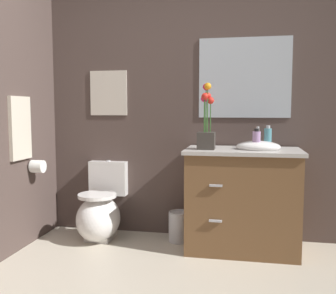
# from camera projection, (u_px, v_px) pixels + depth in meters

# --- Properties ---
(wall_back) EXTENTS (4.28, 0.05, 2.50)m
(wall_back) POSITION_uv_depth(u_px,v_px,m) (217.00, 101.00, 3.52)
(wall_back) COLOR #4C3D38
(wall_back) RESTS_ON ground_plane
(toilet) EXTENTS (0.38, 0.59, 0.69)m
(toilet) POSITION_uv_depth(u_px,v_px,m) (100.00, 213.00, 3.52)
(toilet) COLOR white
(toilet) RESTS_ON ground_plane
(vanity_cabinet) EXTENTS (0.94, 0.56, 1.03)m
(vanity_cabinet) POSITION_uv_depth(u_px,v_px,m) (243.00, 198.00, 3.24)
(vanity_cabinet) COLOR brown
(vanity_cabinet) RESTS_ON ground_plane
(flower_vase) EXTENTS (0.14, 0.14, 0.54)m
(flower_vase) POSITION_uv_depth(u_px,v_px,m) (206.00, 127.00, 3.16)
(flower_vase) COLOR #38332D
(flower_vase) RESTS_ON vanity_cabinet
(soap_bottle) EXTENTS (0.06, 0.06, 0.19)m
(soap_bottle) POSITION_uv_depth(u_px,v_px,m) (268.00, 138.00, 3.27)
(soap_bottle) COLOR teal
(soap_bottle) RESTS_ON vanity_cabinet
(lotion_bottle) EXTENTS (0.06, 0.06, 0.17)m
(lotion_bottle) POSITION_uv_depth(u_px,v_px,m) (256.00, 140.00, 3.13)
(lotion_bottle) COLOR #B28CBF
(lotion_bottle) RESTS_ON vanity_cabinet
(trash_bin) EXTENTS (0.18, 0.18, 0.27)m
(trash_bin) POSITION_uv_depth(u_px,v_px,m) (179.00, 226.00, 3.47)
(trash_bin) COLOR #B7B7BC
(trash_bin) RESTS_ON ground_plane
(wall_poster) EXTENTS (0.36, 0.01, 0.42)m
(wall_poster) POSITION_uv_depth(u_px,v_px,m) (109.00, 93.00, 3.68)
(wall_poster) COLOR beige
(wall_mirror) EXTENTS (0.80, 0.01, 0.70)m
(wall_mirror) POSITION_uv_depth(u_px,v_px,m) (245.00, 78.00, 3.43)
(wall_mirror) COLOR #B2BCC6
(hanging_towel) EXTENTS (0.03, 0.28, 0.52)m
(hanging_towel) POSITION_uv_depth(u_px,v_px,m) (20.00, 128.00, 3.21)
(hanging_towel) COLOR beige
(toilet_paper_roll) EXTENTS (0.11, 0.11, 0.11)m
(toilet_paper_roll) POSITION_uv_depth(u_px,v_px,m) (38.00, 166.00, 3.38)
(toilet_paper_roll) COLOR white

